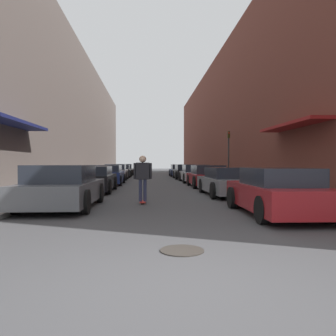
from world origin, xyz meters
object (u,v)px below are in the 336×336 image
parked_car_left_4 (121,171)px  parked_car_right_5 (179,171)px  parked_car_left_1 (92,179)px  parked_car_left_3 (116,172)px  parked_car_left_0 (63,187)px  parked_car_left_5 (125,170)px  parked_car_right_4 (185,172)px  skateboarder (143,174)px  parked_car_left_2 (108,175)px  parked_car_right_0 (276,192)px  traffic_light (229,151)px  manhole_cover (182,250)px  parked_car_right_3 (195,174)px  parked_car_right_1 (227,182)px  parked_car_right_2 (207,176)px

parked_car_left_4 → parked_car_right_5: bearing=20.3°
parked_car_left_1 → parked_car_left_3: parked_car_left_3 is taller
parked_car_left_0 → parked_car_left_1: (-0.04, 5.69, -0.03)m
parked_car_left_5 → parked_car_right_4: size_ratio=0.93×
skateboarder → parked_car_left_4: bearing=96.7°
parked_car_left_2 → parked_car_left_3: (-0.04, 5.83, 0.02)m
parked_car_left_1 → parked_car_right_0: bearing=-50.4°
parked_car_left_0 → traffic_light: bearing=54.8°
skateboarder → manhole_cover: skateboarder is taller
parked_car_right_3 → parked_car_right_1: bearing=-90.3°
parked_car_left_1 → parked_car_right_2: (6.12, 2.84, 0.00)m
parked_car_left_1 → parked_car_left_5: bearing=89.9°
parked_car_left_4 → parked_car_right_3: parked_car_right_3 is taller
parked_car_right_4 → skateboarder: size_ratio=2.73×
parked_car_right_2 → parked_car_right_5: bearing=90.5°
parked_car_left_5 → parked_car_right_2: 19.61m
parked_car_left_0 → skateboarder: bearing=22.4°
parked_car_left_5 → parked_car_right_0: parked_car_left_5 is taller
parked_car_right_3 → parked_car_right_4: size_ratio=1.01×
skateboarder → manhole_cover: 6.27m
parked_car_left_2 → parked_car_right_3: bearing=19.4°
parked_car_right_4 → skateboarder: bearing=-101.3°
parked_car_left_5 → parked_car_right_0: size_ratio=0.96×
parked_car_left_3 → parked_car_right_1: parked_car_left_3 is taller
parked_car_right_3 → parked_car_right_0: bearing=-89.9°
parked_car_left_1 → parked_car_right_3: (6.09, 7.68, 0.01)m
manhole_cover → parked_car_left_2: bearing=100.9°
parked_car_left_5 → traffic_light: (8.04, -15.76, 1.61)m
parked_car_left_5 → parked_car_right_5: bearing=-28.3°
parked_car_left_1 → parked_car_right_5: 19.24m
parked_car_right_0 → parked_car_right_4: parked_car_right_4 is taller
skateboarder → traffic_light: bearing=61.7°
parked_car_left_1 → parked_car_left_2: parked_car_left_2 is taller
parked_car_left_1 → parked_car_left_3: bearing=89.8°
parked_car_right_0 → manhole_cover: size_ratio=6.19×
parked_car_left_0 → parked_car_right_3: bearing=65.6°
parked_car_left_2 → parked_car_left_5: bearing=90.1°
parked_car_left_5 → parked_car_left_0: bearing=-90.0°
parked_car_left_2 → parked_car_left_5: parked_car_left_5 is taller
parked_car_left_5 → parked_car_left_3: bearing=-90.1°
parked_car_left_3 → parked_car_right_3: (6.06, -3.70, -0.02)m
parked_car_left_2 → parked_car_left_0: bearing=-90.2°
parked_car_left_1 → parked_car_left_4: parked_car_left_1 is taller
parked_car_right_0 → parked_car_right_5: bearing=90.3°
skateboarder → parked_car_left_5: bearing=95.3°
parked_car_right_4 → traffic_light: size_ratio=1.32×
parked_car_left_2 → parked_car_right_0: parked_car_right_0 is taller
parked_car_right_5 → parked_car_right_0: bearing=-89.7°
parked_car_left_0 → manhole_cover: size_ratio=6.17×
parked_car_right_5 → parked_car_right_2: bearing=-89.5°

